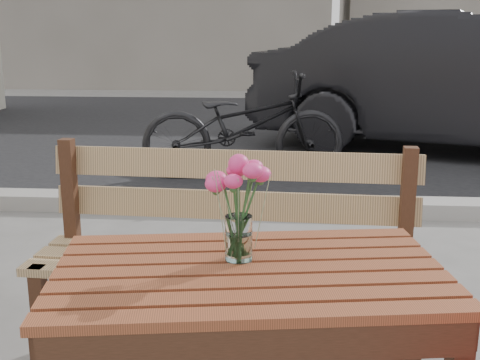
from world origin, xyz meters
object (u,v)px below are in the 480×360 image
Objects in this scene: main_table at (249,304)px; parked_car at (467,83)px; main_vase at (239,195)px; bicycle at (243,126)px.

parked_car is (2.14, 5.38, 0.20)m from main_table.
main_vase is at bearing 175.69° from parked_car.
main_table is at bearing 176.44° from bicycle.
parked_car is at bearing 67.77° from main_vase.
main_vase reaches higher than main_table.
bicycle is at bearing 138.54° from parked_car.
main_vase is 0.07× the size of parked_car.
main_table is 0.26× the size of parked_car.
main_vase is (-0.04, 0.06, 0.31)m from main_table.
main_vase is 0.17× the size of bicycle.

